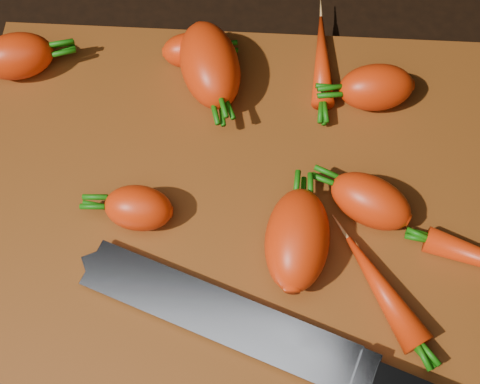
{
  "coord_description": "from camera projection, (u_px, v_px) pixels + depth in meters",
  "views": [
    {
      "loc": [
        0.01,
        -0.25,
        0.54
      ],
      "look_at": [
        0.0,
        0.01,
        0.03
      ],
      "focal_mm": 50.0,
      "sensor_mm": 36.0,
      "label": 1
    }
  ],
  "objects": [
    {
      "name": "carrot_0",
      "position": [
        17.0,
        56.0,
        0.63
      ],
      "size": [
        0.08,
        0.06,
        0.04
      ],
      "primitive_type": "ellipsoid",
      "rotation": [
        0.0,
        0.0,
        0.29
      ],
      "color": "red",
      "rests_on": "cutting_board"
    },
    {
      "name": "carrot_1",
      "position": [
        139.0,
        208.0,
        0.57
      ],
      "size": [
        0.06,
        0.04,
        0.04
      ],
      "primitive_type": "ellipsoid",
      "rotation": [
        0.0,
        0.0,
        3.06
      ],
      "color": "red",
      "rests_on": "cutting_board"
    },
    {
      "name": "carrot_6",
      "position": [
        371.0,
        201.0,
        0.57
      ],
      "size": [
        0.08,
        0.07,
        0.04
      ],
      "primitive_type": "ellipsoid",
      "rotation": [
        0.0,
        0.0,
        2.67
      ],
      "color": "red",
      "rests_on": "cutting_board"
    },
    {
      "name": "carrot_2",
      "position": [
        210.0,
        65.0,
        0.62
      ],
      "size": [
        0.08,
        0.11,
        0.05
      ],
      "primitive_type": "ellipsoid",
      "rotation": [
        0.0,
        0.0,
        -1.28
      ],
      "color": "red",
      "rests_on": "cutting_board"
    },
    {
      "name": "carrot_3",
      "position": [
        297.0,
        239.0,
        0.55
      ],
      "size": [
        0.06,
        0.09,
        0.05
      ],
      "primitive_type": "ellipsoid",
      "rotation": [
        0.0,
        0.0,
        1.49
      ],
      "color": "red",
      "rests_on": "cutting_board"
    },
    {
      "name": "carrot_9",
      "position": [
        382.0,
        290.0,
        0.54
      ],
      "size": [
        0.08,
        0.1,
        0.03
      ],
      "primitive_type": "ellipsoid",
      "rotation": [
        0.0,
        0.0,
        2.12
      ],
      "color": "red",
      "rests_on": "cutting_board"
    },
    {
      "name": "ground",
      "position": [
        239.0,
        219.0,
        0.6
      ],
      "size": [
        2.0,
        2.0,
        0.01
      ],
      "primitive_type": "cube",
      "color": "black"
    },
    {
      "name": "carrot_7",
      "position": [
        322.0,
        59.0,
        0.65
      ],
      "size": [
        0.02,
        0.1,
        0.02
      ],
      "primitive_type": "ellipsoid",
      "rotation": [
        0.0,
        0.0,
        1.59
      ],
      "color": "red",
      "rests_on": "cutting_board"
    },
    {
      "name": "carrot_5",
      "position": [
        189.0,
        51.0,
        0.64
      ],
      "size": [
        0.06,
        0.04,
        0.03
      ],
      "primitive_type": "ellipsoid",
      "rotation": [
        0.0,
        0.0,
        0.14
      ],
      "color": "red",
      "rests_on": "cutting_board"
    },
    {
      "name": "carrot_4",
      "position": [
        376.0,
        87.0,
        0.62
      ],
      "size": [
        0.08,
        0.05,
        0.04
      ],
      "primitive_type": "ellipsoid",
      "rotation": [
        0.0,
        0.0,
        3.29
      ],
      "color": "red",
      "rests_on": "cutting_board"
    },
    {
      "name": "knife",
      "position": [
        245.0,
        326.0,
        0.53
      ],
      "size": [
        0.37,
        0.16,
        0.02
      ],
      "rotation": [
        0.0,
        0.0,
        -0.34
      ],
      "color": "gray",
      "rests_on": "cutting_board"
    },
    {
      "name": "cutting_board",
      "position": [
        239.0,
        214.0,
        0.59
      ],
      "size": [
        0.5,
        0.4,
        0.01
      ],
      "primitive_type": "cube",
      "color": "#6A3410",
      "rests_on": "ground"
    }
  ]
}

